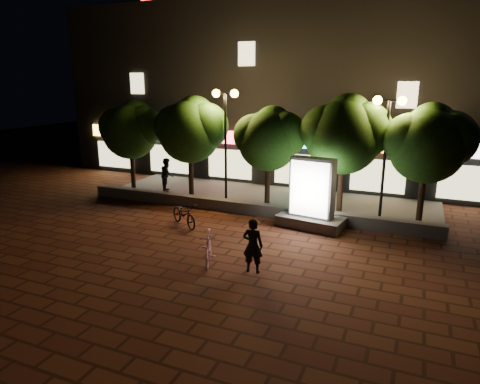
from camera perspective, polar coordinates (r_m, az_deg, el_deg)
The scene contains 16 objects.
ground at distance 15.02m, azimuth -5.08°, elevation -7.11°, with size 80.00×80.00×0.00m, color #532A1A.
retaining_wall at distance 18.35m, azimuth 0.77°, elevation -2.14°, with size 16.00×0.45×0.50m, color slate.
sidewalk at distance 20.66m, azimuth 3.40°, elevation -0.85°, with size 16.00×5.00×0.08m, color slate.
building_block at distance 26.12m, azimuth 8.51°, elevation 13.29°, with size 28.00×8.12×11.30m.
tree_far_left at distance 22.46m, azimuth -14.53°, elevation 8.42°, with size 3.36×2.80×4.63m.
tree_left at distance 20.51m, azimuth -6.66°, elevation 8.66°, with size 3.60×3.00×4.89m.
tree_mid at distance 18.89m, azimuth 4.06°, elevation 7.52°, with size 3.24×2.70×4.50m.
tree_right at distance 18.05m, azimuth 14.14°, elevation 7.90°, with size 3.72×3.10×5.07m.
tree_far_right at distance 17.87m, azimuth 24.31°, elevation 6.34°, with size 3.48×2.90×4.76m.
street_lamp_left at distance 19.33m, azimuth -2.00°, elevation 10.13°, with size 1.26×0.36×5.18m.
street_lamp_right at distance 17.58m, azimuth 19.41°, elevation 8.42°, with size 1.26×0.36×4.98m.
ad_kiosk at distance 16.63m, azimuth 9.71°, elevation -1.02°, with size 2.73×1.66×2.78m.
scooter_pink at distance 13.39m, azimuth -4.32°, elevation -7.51°, with size 0.48×1.70×1.02m, color #CF84B3.
rider at distance 12.59m, azimuth 1.75°, elevation -7.29°, with size 0.62×0.41×1.70m, color black.
scooter_parked at distance 16.85m, azimuth -7.61°, elevation -2.97°, with size 0.65×1.86×0.98m, color black.
pedestrian at distance 22.04m, azimuth -9.86°, elevation 2.37°, with size 0.84×0.65×1.72m, color black.
Camera 1 is at (6.65, -12.26, 5.56)m, focal length 31.38 mm.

